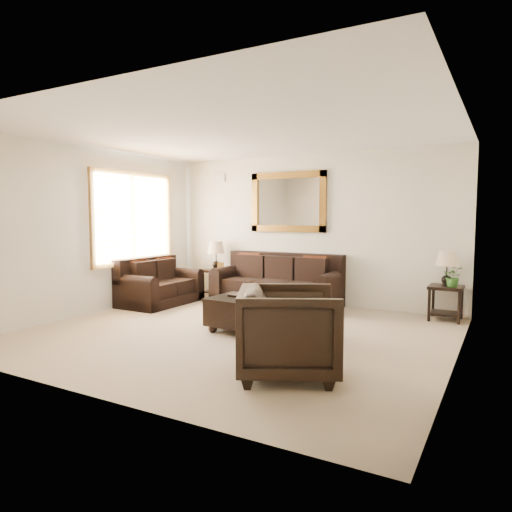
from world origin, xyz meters
The scene contains 11 objects.
room centered at (0.00, 0.00, 1.35)m, with size 5.51×5.01×2.71m.
window centered at (-2.70, 0.90, 1.55)m, with size 0.07×1.96×1.66m.
mirror centered at (-0.39, 2.47, 1.85)m, with size 1.50×0.06×1.10m.
air_vent centered at (-1.90, 2.48, 2.35)m, with size 0.25×0.02×0.18m, color #999999.
sofa centered at (-0.39, 2.06, 0.33)m, with size 2.25×0.97×0.92m.
loveseat centered at (-2.34, 1.11, 0.31)m, with size 0.88×1.49×0.84m.
end_table_left centered at (-1.81, 2.21, 0.72)m, with size 0.50×0.50×1.10m.
end_table_right centered at (2.40, 2.22, 0.70)m, with size 0.49×0.49×1.07m.
coffee_table centered at (0.27, 0.13, 0.29)m, with size 1.42×0.83×0.58m.
armchair centered at (1.33, -1.17, 0.49)m, with size 0.96×0.90×0.98m, color black.
potted_plant centered at (2.51, 2.13, 0.66)m, with size 0.29×0.32×0.25m, color #2D5E20.
Camera 1 is at (3.20, -5.21, 1.59)m, focal length 32.00 mm.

